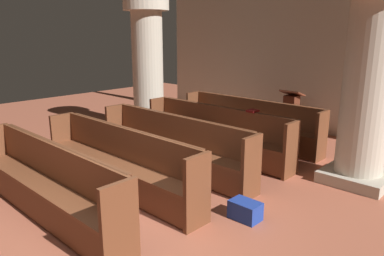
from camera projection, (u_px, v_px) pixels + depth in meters
The scene contains 12 objects.
ground_plane at pixel (113, 230), 4.50m from camera, with size 19.20×19.20×0.00m, color #AD5B42.
back_wall at pixel (336, 36), 8.21m from camera, with size 10.00×0.16×4.50m, color beige.
pew_row_0 at pixel (249, 121), 7.92m from camera, with size 3.31×0.47×0.94m.
pew_row_1 at pixel (216, 131), 7.12m from camera, with size 3.31×0.46×0.94m.
pew_row_2 at pixel (173, 143), 6.33m from camera, with size 3.31×0.46×0.94m.
pew_row_3 at pixel (119, 159), 5.53m from camera, with size 3.31×0.46×0.94m.
pew_row_4 at pixel (46, 180), 4.74m from camera, with size 3.31×0.46×0.94m.
pillar_aisle_side at pixel (368, 81), 5.56m from camera, with size 1.05×1.05×3.12m.
pillar_far_side at pixel (148, 63), 8.75m from camera, with size 1.05×1.05×3.12m.
lectern at pixel (290, 117), 8.46m from camera, with size 0.48×0.45×1.08m.
hymn_book at pixel (253, 111), 6.66m from camera, with size 0.17×0.20×0.04m, color maroon.
kneeler_box_blue at pixel (245, 210), 4.74m from camera, with size 0.39×0.26×0.24m, color navy.
Camera 1 is at (3.47, -2.28, 2.33)m, focal length 34.58 mm.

